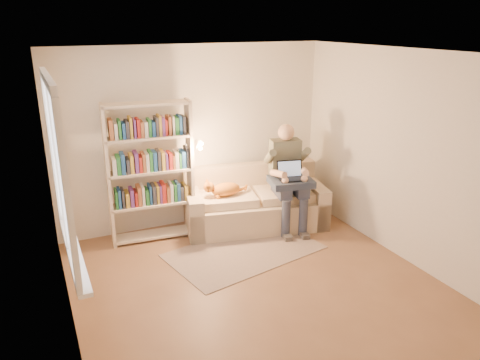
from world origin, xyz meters
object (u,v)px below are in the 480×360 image
sofa (254,205)px  bookshelf (150,166)px  person (288,172)px  cat (223,189)px  laptop (293,174)px

sofa → bookshelf: bookshelf is taller
person → cat: person is taller
sofa → bookshelf: (-1.47, 0.18, 0.75)m
sofa → person: (0.41, -0.24, 0.53)m
cat → laptop: size_ratio=1.57×
person → cat: 0.96m
person → laptop: bearing=-78.7°
laptop → bookshelf: bookshelf is taller
laptop → sofa: bearing=148.2°
sofa → laptop: laptop is taller
sofa → cat: 0.61m
cat → bookshelf: (-0.96, 0.21, 0.41)m
laptop → cat: bearing=170.1°
sofa → person: 0.71m
cat → person: bearing=-1.6°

